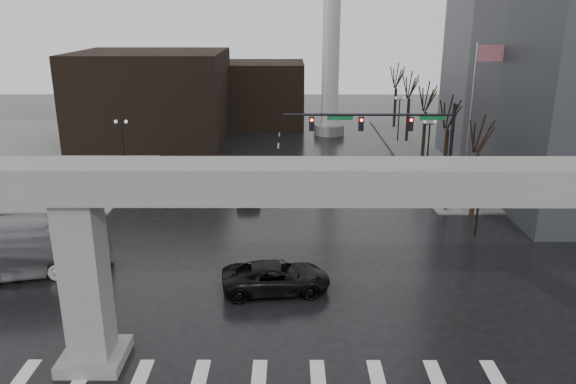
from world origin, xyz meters
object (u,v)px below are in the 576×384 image
object	(u,v)px
far_car	(249,191)
signal_mast_arm	(399,134)
city_bus	(2,249)
pickup_truck	(276,277)

from	to	relation	value
far_car	signal_mast_arm	bearing A→B (deg)	-14.05
signal_mast_arm	city_bus	distance (m)	26.33
pickup_truck	far_car	size ratio (longest dim) A/B	1.27
signal_mast_arm	pickup_truck	bearing A→B (deg)	-124.12
pickup_truck	signal_mast_arm	bearing A→B (deg)	-40.65
signal_mast_arm	pickup_truck	world-z (taller)	signal_mast_arm
signal_mast_arm	city_bus	xyz separation A→B (m)	(-23.69, -10.70, -4.24)
signal_mast_arm	city_bus	size ratio (longest dim) A/B	1.06
pickup_truck	far_car	distance (m)	15.26
city_bus	signal_mast_arm	bearing A→B (deg)	-76.71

